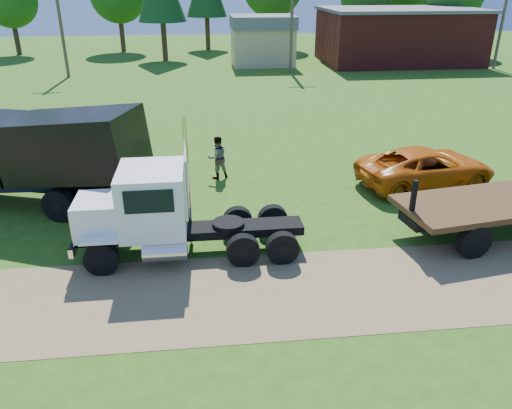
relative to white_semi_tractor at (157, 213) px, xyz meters
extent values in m
plane|color=#275412|center=(3.94, -2.54, -1.47)|extent=(140.00, 140.00, 0.00)
cube|color=brown|center=(3.94, -2.54, -1.47)|extent=(120.00, 4.20, 0.01)
cube|color=black|center=(1.09, 0.03, -0.72)|extent=(7.03, 0.93, 0.28)
cylinder|color=black|center=(-1.62, -0.99, -0.96)|extent=(1.03, 0.33, 1.03)
cylinder|color=black|center=(-1.62, -0.99, -0.96)|extent=(0.36, 0.35, 0.36)
cylinder|color=black|center=(-1.63, 1.02, -0.96)|extent=(1.03, 0.33, 1.03)
cylinder|color=black|center=(-1.63, 1.02, -0.96)|extent=(0.36, 0.35, 0.36)
cylinder|color=black|center=(2.60, -0.96, -0.96)|extent=(1.03, 0.33, 1.03)
cylinder|color=black|center=(2.60, -0.96, -0.96)|extent=(0.36, 0.35, 0.36)
cylinder|color=black|center=(2.59, 1.04, -0.96)|extent=(1.03, 0.33, 1.03)
cylinder|color=black|center=(2.59, 1.04, -0.96)|extent=(0.36, 0.35, 0.36)
cylinder|color=black|center=(3.82, -0.96, -0.96)|extent=(1.03, 0.33, 1.03)
cylinder|color=black|center=(3.82, -0.96, -0.96)|extent=(0.36, 0.35, 0.36)
cylinder|color=black|center=(3.80, 1.05, -0.96)|extent=(1.03, 0.33, 1.03)
cylinder|color=black|center=(3.80, 1.05, -0.96)|extent=(0.36, 0.35, 0.36)
cube|color=white|center=(-1.58, 0.01, -0.02)|extent=(1.70, 1.60, 1.12)
cube|color=silver|center=(-2.42, 0.01, -0.07)|extent=(0.08, 1.41, 0.94)
cube|color=silver|center=(-2.47, 0.01, -0.72)|extent=(0.15, 2.16, 0.28)
cube|color=white|center=(-0.08, 0.02, 0.45)|extent=(1.98, 2.26, 1.97)
cube|color=black|center=(-1.04, 0.02, 0.87)|extent=(0.06, 1.87, 0.80)
cube|color=black|center=(-0.07, -1.11, 0.87)|extent=(1.41, 0.05, 0.70)
cube|color=black|center=(-0.09, 1.16, 0.87)|extent=(1.41, 0.05, 0.70)
cube|color=white|center=(-1.62, -0.99, -0.35)|extent=(1.13, 0.43, 0.09)
cube|color=white|center=(-1.63, 1.02, -0.35)|extent=(1.13, 0.43, 0.09)
cylinder|color=silver|center=(0.26, -1.05, -0.82)|extent=(1.32, 0.57, 0.56)
cylinder|color=silver|center=(1.00, 0.55, 0.68)|extent=(0.13, 0.13, 4.31)
cylinder|color=black|center=(2.22, 0.04, -0.51)|extent=(1.04, 1.04, 0.11)
cube|color=black|center=(-5.07, 4.52, -0.57)|extent=(8.90, 3.82, 0.34)
cylinder|color=black|center=(-3.72, 2.85, -0.85)|extent=(1.30, 0.75, 1.24)
cylinder|color=black|center=(-3.72, 2.85, -0.85)|extent=(0.54, 0.53, 0.43)
cylinder|color=black|center=(-3.00, 5.09, -0.85)|extent=(1.30, 0.75, 1.24)
cylinder|color=black|center=(-3.00, 5.09, -0.85)|extent=(0.54, 0.53, 0.43)
cylinder|color=black|center=(-2.33, 2.40, -0.85)|extent=(1.30, 0.75, 1.24)
cylinder|color=black|center=(-2.33, 2.40, -0.85)|extent=(0.54, 0.53, 0.43)
cylinder|color=black|center=(-1.61, 4.65, -0.85)|extent=(1.30, 0.75, 1.24)
cylinder|color=black|center=(-1.61, 4.65, -0.85)|extent=(0.54, 0.53, 0.43)
cube|color=black|center=(-3.14, 3.90, 1.05)|extent=(5.51, 4.07, 2.73)
cube|color=maroon|center=(-6.02, 4.69, -0.71)|extent=(6.72, 1.18, 0.29)
cylinder|color=black|center=(-3.85, 3.61, -0.95)|extent=(1.06, 0.37, 1.05)
cylinder|color=black|center=(-3.85, 3.61, -0.95)|extent=(0.38, 0.37, 0.37)
cylinder|color=black|center=(-3.79, 5.62, -0.95)|extent=(1.06, 0.37, 1.05)
cylinder|color=black|center=(-3.79, 5.62, -0.95)|extent=(0.38, 0.37, 0.37)
cube|color=black|center=(-4.49, 4.64, -0.18)|extent=(3.42, 2.31, 0.76)
imported|color=#C45809|center=(10.85, 4.64, -0.66)|extent=(6.30, 3.85, 1.63)
cylinder|color=black|center=(9.86, -1.27, -0.91)|extent=(1.17, 0.51, 1.13)
cylinder|color=black|center=(9.48, 1.07, -0.91)|extent=(1.17, 0.51, 1.13)
cube|color=black|center=(8.11, -0.35, 0.28)|extent=(0.16, 0.16, 1.13)
imported|color=#999999|center=(2.13, 6.50, -0.53)|extent=(1.10, 0.98, 1.89)
cube|color=maroon|center=(21.94, 37.46, 1.03)|extent=(15.00, 10.00, 5.00)
cube|color=slate|center=(21.94, 37.46, 3.68)|extent=(15.40, 10.40, 0.30)
cube|color=tan|center=(7.94, 37.46, 0.33)|extent=(6.00, 5.00, 3.60)
cube|color=slate|center=(7.94, 37.46, 2.63)|extent=(6.20, 5.40, 1.20)
cylinder|color=#433826|center=(-10.06, 32.46, 3.03)|extent=(0.28, 0.28, 9.00)
cylinder|color=#433826|center=(9.94, 32.46, 3.03)|extent=(0.28, 0.28, 9.00)
cylinder|color=#433826|center=(29.94, 32.46, 3.03)|extent=(0.28, 0.28, 9.00)
cylinder|color=#341F15|center=(-18.84, 47.48, 0.10)|extent=(0.56, 0.56, 3.13)
sphere|color=#1A4A12|center=(-18.84, 47.48, 4.35)|extent=(5.91, 5.91, 5.91)
cylinder|color=#341F15|center=(-7.34, 49.05, 0.24)|extent=(0.56, 0.56, 3.42)
cylinder|color=#341F15|center=(2.75, 49.90, 0.45)|extent=(0.56, 0.56, 3.84)
cylinder|color=#341F15|center=(10.71, 50.16, 0.44)|extent=(0.56, 0.56, 3.83)
cylinder|color=#341F15|center=(21.67, 48.01, 0.14)|extent=(0.56, 0.56, 3.23)
cylinder|color=#341F15|center=(30.08, 43.07, 0.29)|extent=(0.56, 0.56, 3.52)
cylinder|color=#341F15|center=(-2.00, 41.51, 0.51)|extent=(0.56, 0.56, 3.96)
cylinder|color=#341F15|center=(27.84, 51.82, 0.20)|extent=(0.56, 0.56, 3.34)
camera|label=1|loc=(1.52, -14.19, 6.65)|focal=35.00mm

